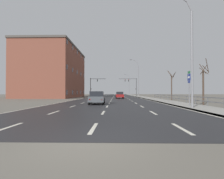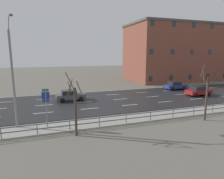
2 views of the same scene
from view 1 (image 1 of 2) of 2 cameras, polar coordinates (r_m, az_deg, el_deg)
The scene contains 16 objects.
ground_plane at distance 53.13m, azimuth 0.37°, elevation -2.52°, with size 160.00×160.00×0.12m.
road_asphalt_strip at distance 65.12m, azimuth 0.55°, elevation -2.16°, with size 14.00×120.00×0.03m.
sidewalk_right at distance 65.55m, azimuth 7.94°, elevation -2.10°, with size 3.00×120.00×0.12m.
guardrail at distance 28.24m, azimuth 19.82°, elevation -2.36°, with size 0.07×29.16×1.00m.
street_lamp_foreground at distance 17.40m, azimuth 23.80°, elevation 10.99°, with size 2.51×0.24×10.26m.
street_lamp_midground at distance 54.01m, azimuth 8.30°, elevation 3.47°, with size 2.64×0.24×11.37m.
street_lamp_distant at distance 91.48m, azimuth 5.44°, elevation 1.50°, with size 2.50×0.24×10.75m.
highway_sign at distance 19.81m, azimuth 23.54°, elevation 1.74°, with size 0.09×0.68×3.65m.
traffic_signal_right at distance 61.53m, azimuth 6.46°, elevation 1.88°, with size 6.09×0.36×6.36m.
traffic_signal_left at distance 61.15m, azimuth -6.03°, elevation 1.66°, with size 5.37×0.36×6.32m.
car_near_right at distance 21.68m, azimuth -4.84°, elevation -2.61°, with size 1.94×4.15×1.57m.
car_far_left at distance 41.48m, azimuth 2.46°, elevation -1.79°, with size 1.95×4.16×1.57m.
car_far_right at distance 41.58m, azimuth -5.40°, elevation -1.78°, with size 1.97×4.17×1.57m.
brick_building at distance 53.28m, azimuth -18.13°, elevation 5.13°, with size 13.46×23.64×13.99m.
bare_tree_near at distance 22.86m, azimuth 27.34°, elevation 1.50°, with size 1.26×1.23×5.26m.
bare_tree_mid at distance 35.07m, azimuth 18.61°, elevation 1.11°, with size 1.47×1.53×5.59m.
Camera 1 is at (0.91, -5.10, 1.46)m, focal length 28.44 mm.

